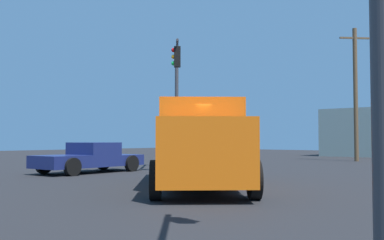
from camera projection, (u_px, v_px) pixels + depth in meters
ground_plane at (198, 189)px, 13.75m from camera, size 100.00×100.00×0.00m
delivery_truck at (199, 142)px, 14.57m from camera, size 7.24×7.74×2.70m
traffic_light_primary at (177, 89)px, 23.25m from camera, size 3.02×3.37×6.32m
pickup_navy at (90, 157)px, 20.57m from camera, size 2.39×5.26×1.38m
utility_pole at (356, 92)px, 31.53m from camera, size 1.64×1.64×9.42m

